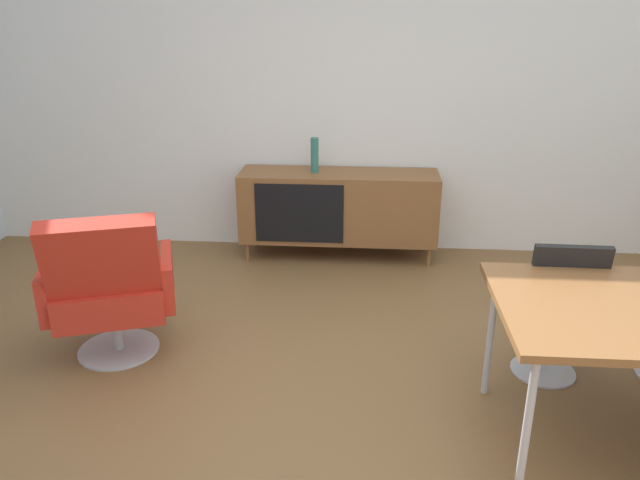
{
  "coord_description": "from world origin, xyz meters",
  "views": [
    {
      "loc": [
        0.13,
        -2.45,
        1.95
      ],
      "look_at": [
        -0.07,
        0.2,
        0.94
      ],
      "focal_mm": 34.11,
      "sensor_mm": 36.0,
      "label": 1
    }
  ],
  "objects_px": {
    "sideboard": "(338,206)",
    "vase_cobalt": "(315,155)",
    "lounge_chair_red": "(109,285)",
    "dining_chair_back_left": "(557,303)"
  },
  "relations": [
    {
      "from": "vase_cobalt",
      "to": "lounge_chair_red",
      "type": "xyz_separation_m",
      "value": [
        -1.04,
        -1.69,
        -0.39
      ]
    },
    {
      "from": "sideboard",
      "to": "lounge_chair_red",
      "type": "height_order",
      "value": "lounge_chair_red"
    },
    {
      "from": "vase_cobalt",
      "to": "dining_chair_back_left",
      "type": "height_order",
      "value": "vase_cobalt"
    },
    {
      "from": "lounge_chair_red",
      "to": "sideboard",
      "type": "bearing_deg",
      "value": 53.84
    },
    {
      "from": "dining_chair_back_left",
      "to": "lounge_chair_red",
      "type": "relative_size",
      "value": 0.9
    },
    {
      "from": "sideboard",
      "to": "dining_chair_back_left",
      "type": "distance_m",
      "value": 2.14
    },
    {
      "from": "sideboard",
      "to": "vase_cobalt",
      "type": "bearing_deg",
      "value": 179.44
    },
    {
      "from": "dining_chair_back_left",
      "to": "vase_cobalt",
      "type": "bearing_deg",
      "value": 130.1
    },
    {
      "from": "sideboard",
      "to": "lounge_chair_red",
      "type": "relative_size",
      "value": 1.69
    },
    {
      "from": "vase_cobalt",
      "to": "dining_chair_back_left",
      "type": "relative_size",
      "value": 0.33
    }
  ]
}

